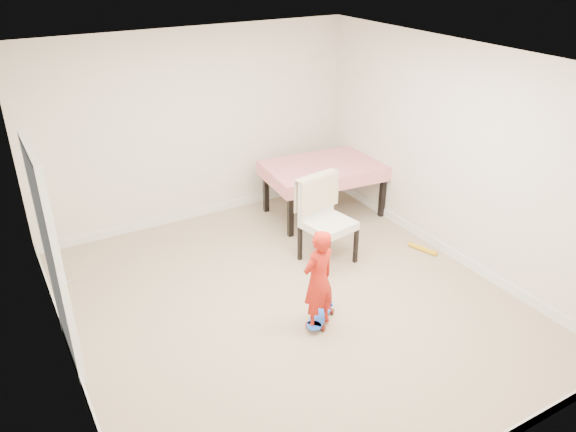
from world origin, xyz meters
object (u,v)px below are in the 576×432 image
dining_chair (329,222)px  child (318,283)px  dining_table (324,189)px  skateboard (320,317)px

dining_chair → child: child is taller
dining_table → dining_chair: (-0.68, -1.13, 0.16)m
dining_chair → child: (-0.82, -1.04, 0.00)m
dining_table → child: size_ratio=1.50×
child → skateboard: bearing=-150.8°
skateboard → child: 0.51m
dining_chair → skateboard: dining_chair is taller
dining_chair → dining_table: bearing=49.1°
child → dining_table: bearing=-136.9°
dining_table → skateboard: 2.55m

